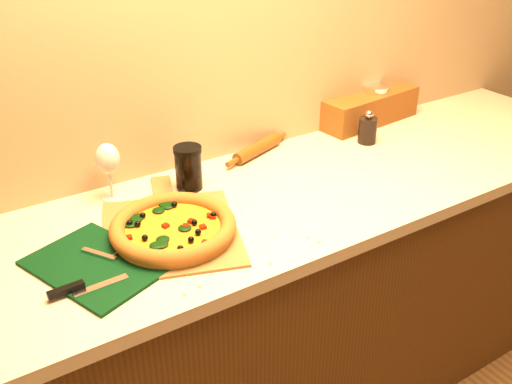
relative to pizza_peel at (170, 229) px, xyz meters
name	(u,v)px	position (x,y,z in m)	size (l,w,h in m)	color
cabinet	(263,318)	(0.32, 0.02, -0.47)	(2.80, 0.65, 0.86)	#472C0F
countertop	(264,203)	(0.32, 0.02, -0.02)	(2.84, 0.68, 0.04)	beige
pizza_peel	(170,229)	(0.00, 0.00, 0.00)	(0.47, 0.58, 0.01)	brown
pizza	(173,228)	(-0.01, -0.04, 0.03)	(0.34, 0.34, 0.05)	#B4772D
cutting_board	(95,265)	(-0.23, -0.05, 0.00)	(0.33, 0.39, 0.02)	black
bottle_cap	(173,240)	(-0.02, -0.05, 0.00)	(0.03, 0.03, 0.01)	black
pepper_grinder	(368,129)	(0.86, 0.16, 0.05)	(0.07, 0.07, 0.12)	black
rolling_pin	(257,149)	(0.47, 0.29, 0.02)	(0.31, 0.13, 0.04)	#5D350F
coffee_canister	(374,103)	(1.03, 0.32, 0.07)	(0.11, 0.11, 0.14)	silver
bread_bag	(369,108)	(1.00, 0.31, 0.06)	(0.43, 0.14, 0.12)	brown
wine_glass	(108,160)	(-0.07, 0.26, 0.12)	(0.07, 0.07, 0.18)	silver
dark_jar	(188,168)	(0.16, 0.19, 0.07)	(0.09, 0.09, 0.14)	black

